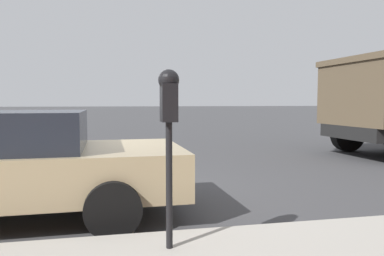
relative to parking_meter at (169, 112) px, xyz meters
name	(u,v)px	position (x,y,z in m)	size (l,w,h in m)	color
ground_plane	(90,198)	(2.65, 0.86, -1.41)	(220.00, 220.00, 0.00)	#424244
parking_meter	(169,112)	(0.00, 0.00, 0.00)	(0.21, 0.19, 1.63)	black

